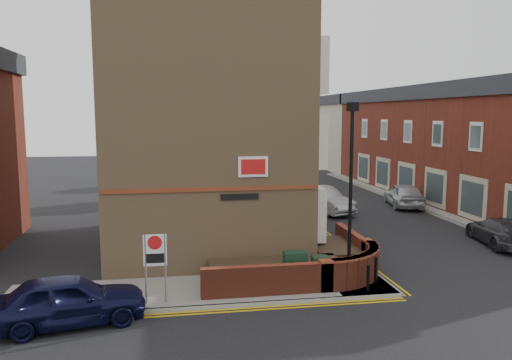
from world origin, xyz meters
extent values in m
plane|color=black|center=(0.00, 0.00, 0.00)|extent=(120.00, 120.00, 0.00)
cube|color=gray|center=(-3.50, 1.50, 0.06)|extent=(13.00, 3.00, 0.12)
cube|color=gray|center=(2.00, 16.00, 0.06)|extent=(2.00, 32.00, 0.12)
cube|color=gray|center=(13.00, 13.00, 0.06)|extent=(4.00, 40.00, 0.12)
cube|color=gray|center=(-3.50, 0.00, 0.06)|extent=(13.00, 0.15, 0.12)
cube|color=gray|center=(3.00, 16.00, 0.06)|extent=(0.15, 32.00, 0.12)
cube|color=gray|center=(11.00, 13.00, 0.06)|extent=(0.15, 40.00, 0.12)
cube|color=gold|center=(-3.50, -0.25, 0.01)|extent=(13.00, 0.28, 0.01)
cube|color=gold|center=(3.25, 16.00, 0.01)|extent=(0.28, 32.00, 0.01)
cube|color=#A17D55|center=(-3.00, 8.00, 5.62)|extent=(8.00, 10.00, 11.00)
cube|color=brown|center=(-3.00, 2.97, 3.32)|extent=(7.80, 0.06, 0.15)
cube|color=white|center=(-1.50, 2.96, 4.12)|extent=(1.10, 0.05, 0.75)
cube|color=black|center=(-2.00, 2.96, 3.02)|extent=(1.40, 0.04, 0.22)
cylinder|color=black|center=(1.60, 1.20, 3.12)|extent=(0.12, 0.12, 6.00)
cylinder|color=black|center=(1.60, 1.20, 0.52)|extent=(0.20, 0.20, 0.80)
cube|color=black|center=(1.60, 1.20, 6.27)|extent=(0.25, 0.50, 0.30)
cube|color=#16331F|center=(-0.30, 1.30, 0.72)|extent=(0.80, 0.45, 1.20)
cube|color=#16331F|center=(0.50, 1.00, 0.67)|extent=(0.55, 0.40, 1.10)
cylinder|color=black|center=(2.00, 0.40, 0.57)|extent=(0.11, 0.11, 0.90)
cylinder|color=black|center=(2.60, 1.20, 0.57)|extent=(0.11, 0.11, 0.90)
cylinder|color=slate|center=(-5.30, 0.50, 1.22)|extent=(0.06, 0.06, 2.20)
cylinder|color=slate|center=(-4.70, 0.50, 1.22)|extent=(0.06, 0.06, 2.20)
cube|color=white|center=(-5.00, 0.50, 1.82)|extent=(0.72, 0.04, 1.00)
cylinder|color=red|center=(-5.00, 0.47, 2.07)|extent=(0.44, 0.02, 0.44)
cube|color=maroon|center=(14.50, 17.00, 3.50)|extent=(5.00, 30.00, 7.00)
cube|color=#27292E|center=(14.50, 17.00, 7.50)|extent=(5.40, 30.40, 1.00)
cube|color=#BDB69C|center=(14.50, 38.00, 3.50)|extent=(5.00, 12.00, 7.00)
cube|color=#27292E|center=(14.50, 38.00, 7.50)|extent=(5.40, 12.40, 1.00)
cylinder|color=#382B1E|center=(2.00, 14.00, 2.40)|extent=(0.24, 0.24, 4.55)
sphere|color=#1A4E1D|center=(2.00, 14.00, 5.00)|extent=(3.64, 3.64, 3.64)
sphere|color=#1A4E1D|center=(2.40, 13.70, 4.15)|extent=(2.60, 2.60, 2.60)
sphere|color=#1A4E1D|center=(1.70, 14.40, 4.54)|extent=(2.86, 2.86, 2.86)
cylinder|color=#382B1E|center=(2.00, 22.00, 2.64)|extent=(0.24, 0.24, 5.04)
sphere|color=#1A4E1D|center=(2.00, 22.00, 5.52)|extent=(4.03, 4.03, 4.03)
sphere|color=#1A4E1D|center=(2.40, 21.70, 4.58)|extent=(2.88, 2.88, 2.88)
sphere|color=#1A4E1D|center=(1.70, 22.40, 5.02)|extent=(3.17, 3.17, 3.17)
cylinder|color=#382B1E|center=(2.00, 30.00, 2.50)|extent=(0.24, 0.24, 4.76)
sphere|color=#1A4E1D|center=(2.00, 30.00, 5.22)|extent=(3.81, 3.81, 3.81)
sphere|color=#1A4E1D|center=(2.40, 29.70, 4.34)|extent=(2.72, 2.72, 2.72)
sphere|color=#1A4E1D|center=(1.70, 30.40, 4.74)|extent=(2.99, 2.99, 2.99)
cylinder|color=black|center=(2.40, 25.00, 1.72)|extent=(0.10, 0.10, 3.20)
imported|color=black|center=(2.40, 25.00, 3.82)|extent=(0.20, 0.16, 1.00)
imported|color=black|center=(-7.44, -0.50, 0.74)|extent=(4.60, 2.60, 1.48)
imported|color=gray|center=(4.66, 14.27, 0.78)|extent=(3.20, 5.04, 1.57)
imported|color=maroon|center=(3.94, 16.00, 0.72)|extent=(2.39, 5.18, 1.44)
imported|color=#2E2D32|center=(10.50, 5.42, 0.65)|extent=(2.59, 4.71, 1.29)
imported|color=#ABB0B3|center=(10.50, 15.24, 0.78)|extent=(2.72, 4.87, 1.57)
camera|label=1|loc=(-4.40, -14.90, 6.03)|focal=35.00mm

